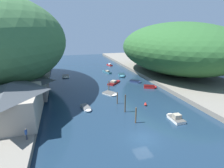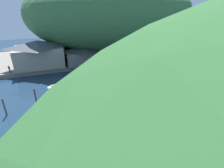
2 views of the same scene
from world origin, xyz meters
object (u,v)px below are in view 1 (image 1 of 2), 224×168
boat_mid_channel (109,65)px  boat_moored_right (136,81)px  boat_far_right_bank (107,72)px  boat_open_rowboat (115,82)px  boat_red_skiff (86,108)px  channel_buoy_near (146,104)px  boat_navy_launch (122,75)px  person_by_boathouse (24,120)px  boat_small_dinghy (175,118)px  person_on_quay (26,133)px  waterfront_building (12,101)px  boat_yellow_tender (111,94)px  boathouse_shed (30,87)px  boat_near_quay (151,87)px  boat_white_cruiser (66,76)px

boat_mid_channel → boat_moored_right: (0.75, -28.22, -0.02)m
boat_far_right_bank → boat_open_rowboat: size_ratio=1.05×
boat_red_skiff → channel_buoy_near: (12.04, -1.71, 0.07)m
boat_navy_launch → boat_moored_right: boat_navy_launch is taller
boat_open_rowboat → person_by_boathouse: (-20.76, -21.24, 1.68)m
boat_small_dinghy → channel_buoy_near: 7.17m
boat_red_skiff → person_on_quay: size_ratio=2.21×
waterfront_building → boat_mid_channel: 53.99m
boat_yellow_tender → channel_buoy_near: size_ratio=4.98×
channel_buoy_near → person_by_boathouse: bearing=-170.4°
boat_far_right_bank → boat_small_dinghy: 38.64m
person_on_quay → boat_far_right_bank: bearing=-24.8°
boathouse_shed → boat_moored_right: 29.23m
boat_moored_right → boat_small_dinghy: bearing=42.0°
waterfront_building → boat_navy_launch: 37.85m
boat_near_quay → boat_open_rowboat: boat_open_rowboat is taller
boat_far_right_bank → boat_mid_channel: 13.75m
boat_navy_launch → boat_small_dinghy: bearing=100.4°
boat_mid_channel → boat_moored_right: size_ratio=1.29×
boathouse_shed → boat_mid_channel: boathouse_shed is taller
boat_small_dinghy → person_on_quay: person_on_quay is taller
boat_white_cruiser → person_on_quay: size_ratio=2.44×
boat_open_rowboat → boat_yellow_tender: (-3.68, -8.93, -0.09)m
boat_red_skiff → boat_small_dinghy: 16.68m
boat_moored_right → channel_buoy_near: 17.31m
boat_yellow_tender → boat_moored_right: bearing=-177.1°
boat_mid_channel → person_by_boathouse: person_by_boathouse is taller
boat_far_right_bank → boat_navy_launch: boat_far_right_bank is taller
boat_near_quay → person_on_quay: bearing=-33.0°
boat_navy_launch → person_on_quay: bearing=64.9°
boat_near_quay → boat_red_skiff: bearing=-40.9°
boat_white_cruiser → boat_mid_channel: boat_mid_channel is taller
boat_yellow_tender → boat_red_skiff: bearing=9.5°
boat_red_skiff → boat_moored_right: bearing=-152.2°
boathouse_shed → person_by_boathouse: boathouse_shed is taller
boat_white_cruiser → boat_moored_right: boat_moored_right is taller
boat_white_cruiser → boat_small_dinghy: (17.45, -35.58, 0.13)m
boat_open_rowboat → person_on_quay: 32.04m
boat_mid_channel → boat_far_right_bank: bearing=-122.8°
boat_far_right_bank → boat_white_cruiser: size_ratio=1.37×
boat_far_right_bank → boat_moored_right: bearing=-87.2°
person_by_boathouse → boat_small_dinghy: bearing=-101.3°
waterfront_building → boat_red_skiff: size_ratio=3.20×
boat_mid_channel → person_by_boathouse: size_ratio=2.74×
boat_red_skiff → boat_near_quay: (18.75, 8.59, 0.09)m
waterfront_building → boathouse_shed: bearing=85.0°
person_on_quay → person_by_boathouse: same height
waterfront_building → boat_yellow_tender: 21.67m
boat_mid_channel → person_on_quay: bearing=-129.6°
boat_red_skiff → boat_yellow_tender: (6.94, 6.85, -0.07)m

